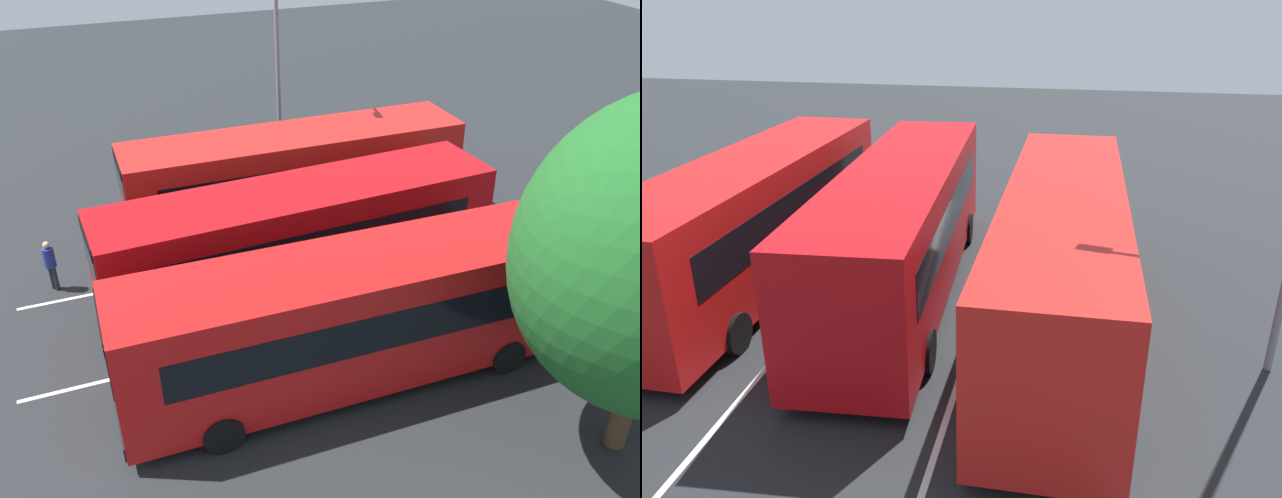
# 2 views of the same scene
# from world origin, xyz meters

# --- Properties ---
(ground_plane) EXTENTS (76.99, 76.99, 0.00)m
(ground_plane) POSITION_xyz_m (0.00, 0.00, 0.00)
(ground_plane) COLOR #232628
(bus_far_left) EXTENTS (11.22, 2.71, 3.32)m
(bus_far_left) POSITION_xyz_m (-0.72, -3.83, 1.81)
(bus_far_left) COLOR red
(bus_far_left) RESTS_ON ground
(bus_center_left) EXTENTS (11.34, 3.26, 3.32)m
(bus_center_left) POSITION_xyz_m (0.53, 0.12, 1.81)
(bus_center_left) COLOR #B70C11
(bus_center_left) RESTS_ON ground
(bus_center_right) EXTENTS (11.21, 2.68, 3.32)m
(bus_center_right) POSITION_xyz_m (0.53, 4.04, 1.81)
(bus_center_right) COLOR red
(bus_center_right) RESTS_ON ground
(pedestrian) EXTENTS (0.45, 0.45, 1.60)m
(pedestrian) POSITION_xyz_m (7.18, -2.60, 0.93)
(pedestrian) COLOR #232833
(pedestrian) RESTS_ON ground
(lane_stripe_outer_left) EXTENTS (16.56, 0.31, 0.01)m
(lane_stripe_outer_left) POSITION_xyz_m (0.00, -1.99, 0.00)
(lane_stripe_outer_left) COLOR silver
(lane_stripe_outer_left) RESTS_ON ground
(lane_stripe_inner_left) EXTENTS (16.56, 0.31, 0.01)m
(lane_stripe_inner_left) POSITION_xyz_m (0.00, 1.99, 0.00)
(lane_stripe_inner_left) COLOR silver
(lane_stripe_inner_left) RESTS_ON ground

